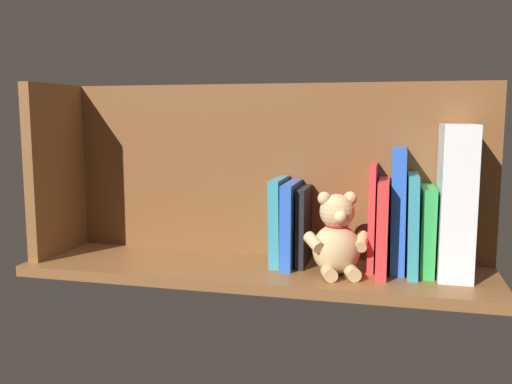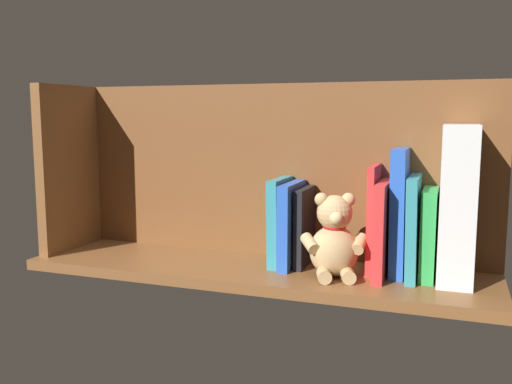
{
  "view_description": "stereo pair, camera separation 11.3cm",
  "coord_description": "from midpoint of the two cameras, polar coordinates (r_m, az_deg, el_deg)",
  "views": [
    {
      "loc": [
        -27.19,
        109.01,
        30.97
      ],
      "look_at": [
        0.0,
        0.0,
        15.46
      ],
      "focal_mm": 38.8,
      "sensor_mm": 36.0,
      "label": 1
    },
    {
      "loc": [
        -38.03,
        105.72,
        30.97
      ],
      "look_at": [
        0.0,
        0.0,
        15.46
      ],
      "focal_mm": 38.8,
      "sensor_mm": 36.0,
      "label": 2
    }
  ],
  "objects": [
    {
      "name": "ground_plane",
      "position": [
        1.17,
        -2.81,
        -8.1
      ],
      "size": [
        96.64,
        25.65,
        2.2
      ],
      "primitive_type": "cube",
      "color": "brown"
    },
    {
      "name": "shelf_back_panel",
      "position": [
        1.23,
        -1.44,
        2.25
      ],
      "size": [
        96.64,
        1.5,
        37.91
      ],
      "primitive_type": "cube",
      "color": "brown",
      "rests_on": "ground_plane"
    },
    {
      "name": "shelf_side_divider",
      "position": [
        1.34,
        -22.24,
        2.12
      ],
      "size": [
        2.4,
        19.65,
        37.91
      ],
      "primitive_type": "cube",
      "color": "brown",
      "rests_on": "ground_plane"
    },
    {
      "name": "dictionary_thick_white",
      "position": [
        1.11,
        17.19,
        -0.91
      ],
      "size": [
        6.31,
        13.99,
        29.43
      ],
      "primitive_type": "cube",
      "color": "silver",
      "rests_on": "ground_plane"
    },
    {
      "name": "book_0",
      "position": [
        1.13,
        14.51,
        -3.83
      ],
      "size": [
        2.74,
        12.28,
        17.17
      ],
      "primitive_type": "cube",
      "color": "green",
      "rests_on": "ground_plane"
    },
    {
      "name": "book_1",
      "position": [
        1.12,
        13.08,
        -3.26
      ],
      "size": [
        2.33,
        14.05,
        19.64
      ],
      "primitive_type": "cube",
      "rotation": [
        0.0,
        0.02,
        0.0
      ],
      "color": "teal",
      "rests_on": "ground_plane"
    },
    {
      "name": "book_2",
      "position": [
        1.13,
        11.7,
        -1.81
      ],
      "size": [
        3.08,
        11.59,
        24.8
      ],
      "primitive_type": "cube",
      "rotation": [
        0.0,
        0.01,
        0.0
      ],
      "color": "blue",
      "rests_on": "ground_plane"
    },
    {
      "name": "book_3",
      "position": [
        1.11,
        10.12,
        -3.55
      ],
      "size": [
        2.1,
        15.7,
        18.38
      ],
      "primitive_type": "cube",
      "color": "red",
      "rests_on": "ground_plane"
    },
    {
      "name": "book_4",
      "position": [
        1.14,
        9.14,
        -2.53
      ],
      "size": [
        1.3,
        10.75,
        21.35
      ],
      "primitive_type": "cube",
      "color": "red",
      "rests_on": "ground_plane"
    },
    {
      "name": "teddy_bear",
      "position": [
        1.09,
        5.39,
        -4.79
      ],
      "size": [
        12.64,
        12.39,
        16.4
      ],
      "rotation": [
        0.0,
        0.0,
        0.32
      ],
      "color": "tan",
      "rests_on": "ground_plane"
    },
    {
      "name": "book_5",
      "position": [
        1.16,
        2.17,
        -3.53
      ],
      "size": [
        1.74,
        11.48,
        16.25
      ],
      "primitive_type": "cube",
      "color": "black",
      "rests_on": "ground_plane"
    },
    {
      "name": "book_6",
      "position": [
        1.15,
        0.84,
        -3.32
      ],
      "size": [
        2.28,
        13.84,
        17.35
      ],
      "primitive_type": "cube",
      "color": "blue",
      "rests_on": "ground_plane"
    },
    {
      "name": "book_7",
      "position": [
        1.16,
        -0.36,
        -3.01
      ],
      "size": [
        2.44,
        12.37,
        18.1
      ],
      "primitive_type": "cube",
      "rotation": [
        0.0,
        0.02,
        0.0
      ],
      "color": "teal",
      "rests_on": "ground_plane"
    }
  ]
}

